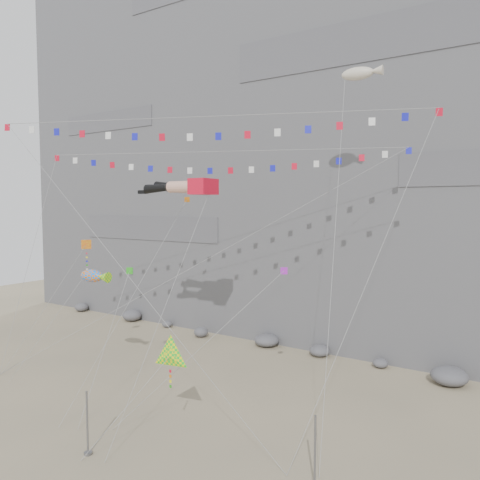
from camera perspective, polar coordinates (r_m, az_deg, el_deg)
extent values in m
plane|color=tan|center=(37.82, -10.38, -18.95)|extent=(120.00, 120.00, 0.00)
cube|color=slate|center=(62.83, 10.38, 13.45)|extent=(80.00, 28.00, 50.00)
cylinder|color=slate|center=(31.16, -18.12, -20.44)|extent=(0.12, 0.12, 3.88)
cylinder|color=slate|center=(27.08, 9.13, -24.17)|extent=(0.12, 0.12, 3.96)
cube|color=red|center=(38.25, -4.50, 6.51)|extent=(1.65, 2.23, 1.28)
cylinder|color=#DC9F89|center=(38.87, -7.32, 6.45)|extent=(2.20, 1.02, 0.95)
sphere|color=black|center=(39.56, -8.56, 6.40)|extent=(0.87, 0.87, 0.87)
cone|color=black|center=(40.38, -9.97, 6.23)|extent=(2.62, 0.88, 0.89)
cube|color=black|center=(41.53, -11.77, 5.74)|extent=(0.85, 0.40, 0.32)
cylinder|color=#DC9F89|center=(39.89, -6.16, 6.40)|extent=(2.20, 1.02, 0.95)
sphere|color=black|center=(40.55, -7.39, 6.35)|extent=(0.87, 0.87, 0.87)
cone|color=black|center=(41.37, -8.79, 6.47)|extent=(2.64, 0.88, 0.95)
cube|color=black|center=(42.49, -10.59, 6.26)|extent=(0.85, 0.40, 0.32)
cylinder|color=gray|center=(33.11, -9.45, -7.38)|extent=(0.03, 0.03, 20.95)
cube|color=slate|center=(30.81, -16.18, -24.63)|extent=(0.16, 0.16, 0.10)
cylinder|color=gray|center=(42.57, -15.60, -2.72)|extent=(0.03, 0.03, 27.54)
cube|color=slate|center=(47.62, -27.25, -14.35)|extent=(0.16, 0.16, 0.10)
cylinder|color=gray|center=(30.15, -0.10, -3.60)|extent=(0.03, 0.03, 24.39)
cube|color=slate|center=(28.81, 5.73, -26.67)|extent=(0.16, 0.16, 0.10)
cylinder|color=gray|center=(45.37, -22.75, -7.73)|extent=(0.03, 0.03, 13.49)
cube|color=slate|center=(47.47, -27.10, -14.40)|extent=(0.16, 0.16, 0.10)
cylinder|color=gray|center=(43.02, -22.11, -10.02)|extent=(0.03, 0.03, 11.27)
cube|color=slate|center=(45.18, -26.40, -15.33)|extent=(0.16, 0.16, 0.10)
cylinder|color=gray|center=(30.75, -13.59, -19.09)|extent=(0.03, 0.03, 7.69)
cube|color=slate|center=(31.37, -18.85, -24.13)|extent=(0.16, 0.16, 0.10)
cylinder|color=gray|center=(31.70, 12.30, 0.08)|extent=(0.03, 0.03, 28.72)
cube|color=slate|center=(28.81, 9.61, -26.71)|extent=(0.16, 0.16, 0.10)
cylinder|color=gray|center=(38.45, -12.88, -6.54)|extent=(0.03, 0.03, 21.58)
cube|color=slate|center=(35.69, -21.26, -20.55)|extent=(0.16, 0.16, 0.10)
cylinder|color=gray|center=(33.17, -4.68, -12.86)|extent=(0.03, 0.03, 15.76)
cube|color=slate|center=(34.40, -15.27, -21.39)|extent=(0.16, 0.16, 0.10)
cylinder|color=gray|center=(36.67, -15.98, -11.84)|extent=(0.03, 0.03, 12.45)
cube|color=slate|center=(35.05, -19.16, -20.97)|extent=(0.16, 0.16, 0.10)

